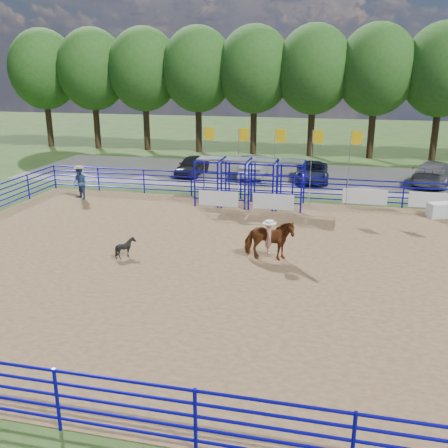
{
  "coord_description": "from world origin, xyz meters",
  "views": [
    {
      "loc": [
        2.37,
        -17.82,
        7.38
      ],
      "look_at": [
        -1.94,
        1.0,
        1.3
      ],
      "focal_mm": 40.0,
      "sensor_mm": 36.0,
      "label": 1
    }
  ],
  "objects": [
    {
      "name": "announcer_table",
      "position": [
        7.77,
        8.62,
        0.39
      ],
      "size": [
        1.55,
        1.16,
        0.75
      ],
      "primitive_type": "cube",
      "rotation": [
        0.0,
        0.0,
        0.41
      ],
      "color": "silver",
      "rests_on": "arena_dirt"
    },
    {
      "name": "gravel_strip",
      "position": [
        0.0,
        17.0,
        0.01
      ],
      "size": [
        40.0,
        10.0,
        0.01
      ],
      "primitive_type": "cube",
      "color": "slate",
      "rests_on": "ground"
    },
    {
      "name": "spectator_cowboy",
      "position": [
        -12.11,
        7.9,
        0.98
      ],
      "size": [
        1.14,
        1.06,
        1.92
      ],
      "color": "navy",
      "rests_on": "arena_dirt"
    },
    {
      "name": "car_c",
      "position": [
        0.76,
        15.78,
        0.65
      ],
      "size": [
        2.36,
        4.74,
        1.29
      ],
      "primitive_type": "imported",
      "rotation": [
        0.0,
        0.0,
        0.05
      ],
      "color": "#161A38",
      "rests_on": "gravel_strip"
    },
    {
      "name": "horse_and_rider",
      "position": [
        -0.05,
        0.71,
        0.91
      ],
      "size": [
        2.04,
        1.07,
        2.26
      ],
      "color": "brown",
      "rests_on": "arena_dirt"
    },
    {
      "name": "chute_assembly",
      "position": [
        -1.9,
        8.84,
        1.26
      ],
      "size": [
        19.32,
        2.41,
        4.2
      ],
      "color": "#0D08B9",
      "rests_on": "ground"
    },
    {
      "name": "calf",
      "position": [
        -5.73,
        -0.28,
        0.43
      ],
      "size": [
        0.83,
        0.76,
        0.81
      ],
      "primitive_type": "imported",
      "rotation": [
        0.0,
        0.0,
        1.73
      ],
      "color": "black",
      "rests_on": "arena_dirt"
    },
    {
      "name": "car_b",
      "position": [
        -3.27,
        16.27,
        0.77
      ],
      "size": [
        1.68,
        4.62,
        1.51
      ],
      "primitive_type": "imported",
      "rotation": [
        0.0,
        0.0,
        3.16
      ],
      "color": "#919499",
      "rests_on": "gravel_strip"
    },
    {
      "name": "treeline",
      "position": [
        0.0,
        26.0,
        7.53
      ],
      "size": [
        56.4,
        6.4,
        11.24
      ],
      "color": "#3F2B19",
      "rests_on": "ground"
    },
    {
      "name": "car_d",
      "position": [
        8.66,
        16.61,
        0.78
      ],
      "size": [
        3.77,
        5.71,
        1.54
      ],
      "primitive_type": "imported",
      "rotation": [
        0.0,
        0.0,
        2.81
      ],
      "color": "#5B5B5D",
      "rests_on": "gravel_strip"
    },
    {
      "name": "arena_dirt",
      "position": [
        0.0,
        0.0,
        0.01
      ],
      "size": [
        30.0,
        20.0,
        0.02
      ],
      "primitive_type": "cube",
      "color": "olive",
      "rests_on": "ground"
    },
    {
      "name": "ground",
      "position": [
        0.0,
        0.0,
        0.0
      ],
      "size": [
        120.0,
        120.0,
        0.0
      ],
      "primitive_type": "plane",
      "color": "#395522",
      "rests_on": "ground"
    },
    {
      "name": "perimeter_fence",
      "position": [
        0.0,
        0.0,
        0.75
      ],
      "size": [
        30.1,
        20.1,
        1.5
      ],
      "color": "#0D08B9",
      "rests_on": "ground"
    },
    {
      "name": "car_a",
      "position": [
        -7.72,
        16.0,
        0.69
      ],
      "size": [
        1.78,
        4.04,
        1.35
      ],
      "primitive_type": "imported",
      "rotation": [
        0.0,
        0.0,
        -0.04
      ],
      "color": "black",
      "rests_on": "gravel_strip"
    }
  ]
}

